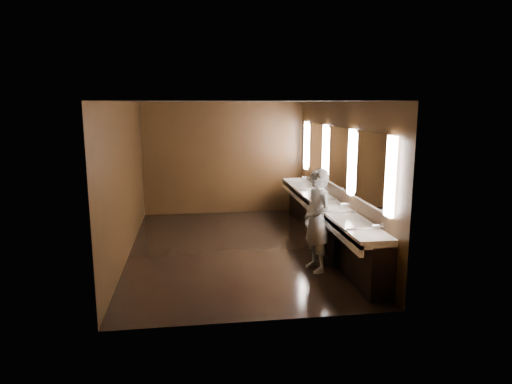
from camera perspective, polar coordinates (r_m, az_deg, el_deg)
floor at (r=8.89m, az=-2.53°, el=-7.10°), size 6.00×6.00×0.00m
ceiling at (r=8.44m, az=-2.70°, el=11.26°), size 4.00×6.00×0.02m
wall_back at (r=11.52m, az=-4.05°, el=4.23°), size 4.00×0.02×2.80m
wall_front at (r=5.64m, az=0.32°, el=-3.04°), size 4.00×0.02×2.80m
wall_left at (r=8.60m, az=-16.00°, el=1.47°), size 0.02×6.00×2.80m
wall_right at (r=8.97m, az=10.22°, el=2.10°), size 0.02×6.00×2.80m
sink_counter at (r=9.09m, az=8.78°, el=-3.56°), size 0.55×5.40×1.01m
mirror_band at (r=8.91m, az=10.18°, el=4.33°), size 0.06×5.03×1.15m
person at (r=7.62m, az=7.63°, el=-3.55°), size 0.56×0.71×1.72m
trash_bin at (r=8.08m, az=9.49°, el=-6.83°), size 0.44×0.44×0.62m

